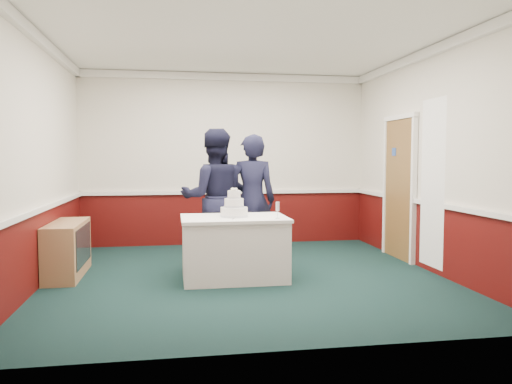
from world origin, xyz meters
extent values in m
plane|color=#122C26|center=(0.00, 0.00, 0.00)|extent=(5.00, 5.00, 0.00)
cube|color=silver|center=(0.00, 2.48, 1.50)|extent=(5.00, 0.05, 3.00)
cube|color=silver|center=(-2.48, 0.00, 1.50)|extent=(0.05, 5.00, 3.00)
cube|color=silver|center=(2.48, 0.00, 1.50)|extent=(0.05, 5.00, 3.00)
cube|color=white|center=(0.00, 0.00, 2.98)|extent=(5.00, 5.00, 0.05)
cube|color=#490B09|center=(0.00, 2.48, 0.45)|extent=(5.00, 0.02, 0.90)
cube|color=white|center=(0.00, 2.47, 0.92)|extent=(4.98, 0.05, 0.06)
cube|color=white|center=(0.00, 2.46, 2.93)|extent=(5.00, 0.08, 0.12)
cube|color=olive|center=(2.46, 0.80, 1.05)|extent=(0.05, 0.90, 2.10)
cube|color=#234799|center=(2.44, 0.95, 1.62)|extent=(0.01, 0.12, 0.12)
cube|color=white|center=(2.42, -0.25, 1.20)|extent=(0.02, 0.60, 2.20)
cube|color=#9B744B|center=(-2.28, 0.41, 0.35)|extent=(0.40, 1.20, 0.70)
cube|color=black|center=(-2.07, 0.41, 0.40)|extent=(0.01, 1.00, 0.50)
cube|color=white|center=(-0.17, -0.08, 0.38)|extent=(1.28, 0.88, 0.76)
cube|color=white|center=(-0.17, -0.08, 0.77)|extent=(1.32, 0.92, 0.04)
cylinder|color=white|center=(-0.17, -0.08, 0.85)|extent=(0.34, 0.34, 0.12)
cylinder|color=silver|center=(-0.17, -0.08, 0.80)|extent=(0.35, 0.35, 0.03)
cylinder|color=white|center=(-0.17, -0.08, 0.97)|extent=(0.24, 0.24, 0.11)
cylinder|color=silver|center=(-0.17, -0.08, 0.92)|extent=(0.25, 0.25, 0.02)
cylinder|color=white|center=(-0.17, -0.08, 1.07)|extent=(0.16, 0.16, 0.10)
cylinder|color=silver|center=(-0.17, -0.08, 1.03)|extent=(0.17, 0.17, 0.02)
sphere|color=#EDE5C9|center=(-0.17, -0.08, 1.14)|extent=(0.03, 0.03, 0.03)
sphere|color=#EDE5C9|center=(-0.14, -0.07, 1.14)|extent=(0.03, 0.03, 0.03)
sphere|color=#EDE5C9|center=(-0.19, -0.06, 1.14)|extent=(0.03, 0.03, 0.03)
sphere|color=#EDE5C9|center=(-0.15, -0.11, 1.14)|extent=(0.03, 0.03, 0.03)
sphere|color=#EDE5C9|center=(-0.19, -0.10, 1.14)|extent=(0.03, 0.03, 0.03)
cube|color=silver|center=(-0.20, -0.28, 0.79)|extent=(0.07, 0.22, 0.00)
cylinder|color=silver|center=(0.33, -0.36, 0.79)|extent=(0.05, 0.05, 0.01)
cylinder|color=silver|center=(0.33, -0.36, 0.84)|extent=(0.01, 0.01, 0.09)
cylinder|color=silver|center=(0.33, -0.36, 0.94)|extent=(0.04, 0.04, 0.11)
imported|color=black|center=(-0.35, 0.71, 0.97)|extent=(0.95, 0.75, 1.93)
imported|color=black|center=(0.19, 0.72, 0.93)|extent=(0.73, 0.52, 1.86)
camera|label=1|loc=(-0.91, -6.27, 1.54)|focal=35.00mm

